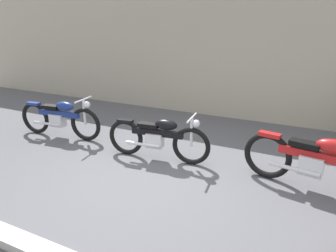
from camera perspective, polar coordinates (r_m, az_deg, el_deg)
name	(u,v)px	position (r m, az deg, el deg)	size (l,w,h in m)	color
ground_plane	(146,181)	(5.02, -4.08, -10.17)	(40.00, 40.00, 0.00)	#56565B
building_wall	(224,54)	(8.21, 10.33, 12.99)	(18.00, 0.30, 3.25)	#B2A893
motorcycle_black	(158,137)	(5.59, -1.85, -2.15)	(1.98, 0.55, 0.89)	black
motorcycle_blue	(60,118)	(7.09, -19.44, 1.48)	(2.05, 0.57, 0.92)	black
motorcycle_red	(317,162)	(5.03, 25.95, -6.09)	(2.18, 0.68, 0.99)	black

